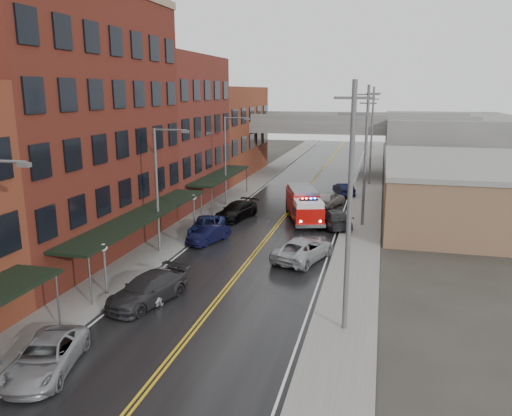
# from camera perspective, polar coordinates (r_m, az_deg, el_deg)

# --- Properties ---
(road) EXTENTS (11.00, 160.00, 0.02)m
(road) POSITION_cam_1_polar(r_m,az_deg,el_deg) (40.50, 1.47, -3.23)
(road) COLOR black
(road) RESTS_ON ground
(sidewalk_left) EXTENTS (3.00, 160.00, 0.15)m
(sidewalk_left) POSITION_cam_1_polar(r_m,az_deg,el_deg) (42.61, -8.16, -2.44)
(sidewalk_left) COLOR slate
(sidewalk_left) RESTS_ON ground
(sidewalk_right) EXTENTS (3.00, 160.00, 0.15)m
(sidewalk_right) POSITION_cam_1_polar(r_m,az_deg,el_deg) (39.59, 11.85, -3.81)
(sidewalk_right) COLOR slate
(sidewalk_right) RESTS_ON ground
(curb_left) EXTENTS (0.30, 160.00, 0.15)m
(curb_left) POSITION_cam_1_polar(r_m,az_deg,el_deg) (42.03, -6.07, -2.60)
(curb_left) COLOR gray
(curb_left) RESTS_ON ground
(curb_right) EXTENTS (0.30, 160.00, 0.15)m
(curb_right) POSITION_cam_1_polar(r_m,az_deg,el_deg) (39.68, 9.47, -3.67)
(curb_right) COLOR gray
(curb_right) RESTS_ON ground
(brick_building_b) EXTENTS (9.00, 20.00, 18.00)m
(brick_building_b) POSITION_cam_1_polar(r_m,az_deg,el_deg) (37.89, -21.24, 8.58)
(brick_building_b) COLOR #5A1B17
(brick_building_b) RESTS_ON ground
(brick_building_c) EXTENTS (9.00, 15.00, 15.00)m
(brick_building_c) POSITION_cam_1_polar(r_m,az_deg,el_deg) (53.22, -10.17, 8.74)
(brick_building_c) COLOR #5B221B
(brick_building_c) RESTS_ON ground
(brick_building_far) EXTENTS (9.00, 20.00, 12.00)m
(brick_building_far) POSITION_cam_1_polar(r_m,az_deg,el_deg) (69.62, -4.17, 8.69)
(brick_building_far) COLOR brown
(brick_building_far) RESTS_ON ground
(tan_building) EXTENTS (14.00, 22.00, 5.00)m
(tan_building) POSITION_cam_1_polar(r_m,az_deg,el_deg) (49.30, 22.67, 1.70)
(tan_building) COLOR brown
(tan_building) RESTS_ON ground
(right_far_block) EXTENTS (18.00, 30.00, 8.00)m
(right_far_block) POSITION_cam_1_polar(r_m,az_deg,el_deg) (78.82, 21.19, 6.91)
(right_far_block) COLOR slate
(right_far_block) RESTS_ON ground
(awning_1) EXTENTS (2.60, 18.00, 3.09)m
(awning_1) POSITION_cam_1_polar(r_m,az_deg,el_deg) (35.81, -12.82, -0.84)
(awning_1) COLOR black
(awning_1) RESTS_ON ground
(awning_2) EXTENTS (2.60, 13.00, 3.09)m
(awning_2) POSITION_cam_1_polar(r_m,az_deg,el_deg) (51.67, -4.06, 3.74)
(awning_2) COLOR black
(awning_2) RESTS_ON ground
(globe_lamp_1) EXTENTS (0.44, 0.44, 3.12)m
(globe_lamp_1) POSITION_cam_1_polar(r_m,az_deg,el_deg) (29.62, -16.96, -5.42)
(globe_lamp_1) COLOR #59595B
(globe_lamp_1) RESTS_ON ground
(globe_lamp_2) EXTENTS (0.44, 0.44, 3.12)m
(globe_lamp_2) POSITION_cam_1_polar(r_m,az_deg,el_deg) (41.74, -7.12, 0.43)
(globe_lamp_2) COLOR #59595B
(globe_lamp_2) RESTS_ON ground
(street_lamp_1) EXTENTS (2.64, 0.22, 9.00)m
(street_lamp_1) POSITION_cam_1_polar(r_m,az_deg,el_deg) (35.82, -10.93, 2.86)
(street_lamp_1) COLOR #59595B
(street_lamp_1) RESTS_ON ground
(street_lamp_2) EXTENTS (2.64, 0.22, 9.00)m
(street_lamp_2) POSITION_cam_1_polar(r_m,az_deg,el_deg) (50.59, -3.26, 6.07)
(street_lamp_2) COLOR #59595B
(street_lamp_2) RESTS_ON ground
(utility_pole_0) EXTENTS (1.80, 0.24, 12.00)m
(utility_pole_0) POSITION_cam_1_polar(r_m,az_deg,el_deg) (23.51, 10.64, 0.24)
(utility_pole_0) COLOR #59595B
(utility_pole_0) RESTS_ON ground
(utility_pole_1) EXTENTS (1.80, 0.24, 12.00)m
(utility_pole_1) POSITION_cam_1_polar(r_m,az_deg,el_deg) (43.22, 12.41, 6.04)
(utility_pole_1) COLOR #59595B
(utility_pole_1) RESTS_ON ground
(utility_pole_2) EXTENTS (1.80, 0.24, 12.00)m
(utility_pole_2) POSITION_cam_1_polar(r_m,az_deg,el_deg) (63.12, 13.08, 8.20)
(utility_pole_2) COLOR #59595B
(utility_pole_2) RESTS_ON ground
(overpass) EXTENTS (40.00, 10.00, 7.50)m
(overpass) POSITION_cam_1_polar(r_m,az_deg,el_deg) (70.62, 7.30, 8.68)
(overpass) COLOR slate
(overpass) RESTS_ON ground
(fire_truck) EXTENTS (4.79, 8.08, 2.81)m
(fire_truck) POSITION_cam_1_polar(r_m,az_deg,el_deg) (45.20, 5.50, 0.44)
(fire_truck) COLOR #BA0C08
(fire_truck) RESTS_ON ground
(parked_car_left_2) EXTENTS (3.43, 5.40, 1.39)m
(parked_car_left_2) POSITION_cam_1_polar(r_m,az_deg,el_deg) (23.41, -22.90, -15.39)
(parked_car_left_2) COLOR gray
(parked_car_left_2) RESTS_ON ground
(parked_car_left_3) EXTENTS (3.56, 5.79, 1.57)m
(parked_car_left_3) POSITION_cam_1_polar(r_m,az_deg,el_deg) (28.62, -12.27, -9.07)
(parked_car_left_3) COLOR #2B2B2E
(parked_car_left_3) RESTS_ON ground
(parked_car_left_4) EXTENTS (1.92, 4.15, 1.38)m
(parked_car_left_4) POSITION_cam_1_polar(r_m,az_deg,el_deg) (29.55, -11.22, -8.48)
(parked_car_left_4) COLOR silver
(parked_car_left_4) RESTS_ON ground
(parked_car_left_5) EXTENTS (2.65, 4.31, 1.34)m
(parked_car_left_5) POSITION_cam_1_polar(r_m,az_deg,el_deg) (38.84, -5.43, -3.00)
(parked_car_left_5) COLOR black
(parked_car_left_5) RESTS_ON ground
(parked_car_left_6) EXTENTS (3.14, 5.50, 1.44)m
(parked_car_left_6) POSITION_cam_1_polar(r_m,az_deg,el_deg) (40.89, -5.64, -2.09)
(parked_car_left_6) COLOR navy
(parked_car_left_6) RESTS_ON ground
(parked_car_left_7) EXTENTS (3.40, 5.68, 1.54)m
(parked_car_left_7) POSITION_cam_1_polar(r_m,az_deg,el_deg) (45.79, -2.23, -0.31)
(parked_car_left_7) COLOR black
(parked_car_left_7) RESTS_ON ground
(parked_car_right_0) EXTENTS (4.22, 6.17, 1.57)m
(parked_car_right_0) POSITION_cam_1_polar(r_m,az_deg,el_deg) (34.86, 5.42, -4.71)
(parked_car_right_0) COLOR #9B9DA3
(parked_car_right_0) RESTS_ON ground
(parked_car_right_1) EXTENTS (3.79, 5.68, 1.53)m
(parked_car_right_1) POSITION_cam_1_polar(r_m,az_deg,el_deg) (43.59, 8.98, -1.17)
(parked_car_right_1) COLOR #27272A
(parked_car_right_1) RESTS_ON ground
(parked_car_right_2) EXTENTS (3.28, 5.04, 1.60)m
(parked_car_right_2) POSITION_cam_1_polar(r_m,az_deg,el_deg) (51.30, 8.38, 1.07)
(parked_car_right_2) COLOR #B2B2B2
(parked_car_right_2) RESTS_ON ground
(parked_car_right_3) EXTENTS (2.91, 4.61, 1.44)m
(parked_car_right_3) POSITION_cam_1_polar(r_m,az_deg,el_deg) (56.99, 9.99, 2.15)
(parked_car_right_3) COLOR black
(parked_car_right_3) RESTS_ON ground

